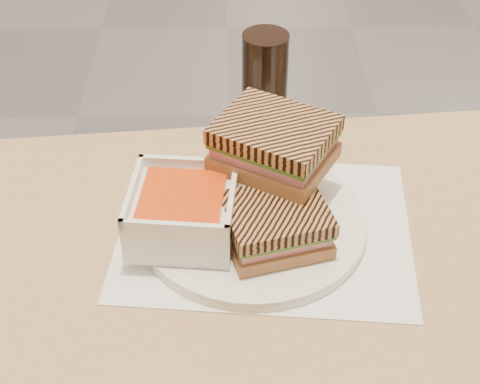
{
  "coord_description": "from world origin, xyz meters",
  "views": [
    {
      "loc": [
        -0.0,
        -2.61,
        1.33
      ],
      "look_at": [
        0.01,
        -2.0,
        0.82
      ],
      "focal_mm": 53.24,
      "sensor_mm": 36.0,
      "label": 1
    }
  ],
  "objects_px": {
    "soup_bowl": "(183,213)",
    "panini_lower": "(276,225)",
    "cola_glass": "(265,80)",
    "plate": "(253,222)"
  },
  "relations": [
    {
      "from": "panini_lower",
      "to": "plate",
      "type": "bearing_deg",
      "value": 120.23
    },
    {
      "from": "plate",
      "to": "cola_glass",
      "type": "bearing_deg",
      "value": 84.02
    },
    {
      "from": "panini_lower",
      "to": "cola_glass",
      "type": "xyz_separation_m",
      "value": [
        -0.0,
        0.27,
        0.03
      ]
    },
    {
      "from": "plate",
      "to": "cola_glass",
      "type": "height_order",
      "value": "cola_glass"
    },
    {
      "from": "panini_lower",
      "to": "cola_glass",
      "type": "bearing_deg",
      "value": 90.04
    },
    {
      "from": "panini_lower",
      "to": "soup_bowl",
      "type": "bearing_deg",
      "value": 169.37
    },
    {
      "from": "panini_lower",
      "to": "cola_glass",
      "type": "distance_m",
      "value": 0.27
    },
    {
      "from": "plate",
      "to": "cola_glass",
      "type": "relative_size",
      "value": 1.98
    },
    {
      "from": "cola_glass",
      "to": "plate",
      "type": "bearing_deg",
      "value": -95.98
    },
    {
      "from": "soup_bowl",
      "to": "panini_lower",
      "type": "distance_m",
      "value": 0.11
    }
  ]
}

